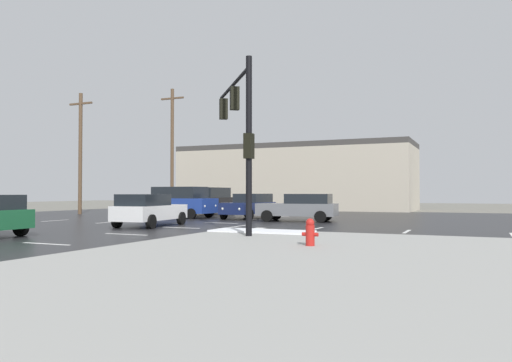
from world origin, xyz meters
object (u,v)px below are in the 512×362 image
at_px(suv_blue, 180,201).
at_px(sedan_navy, 250,205).
at_px(utility_pole_far, 80,151).
at_px(traffic_signal_mast, 240,122).
at_px(suv_black, 211,200).
at_px(utility_pole_distant, 172,148).
at_px(fire_hydrant, 310,232).
at_px(sedan_grey, 300,207).
at_px(sedan_white, 149,209).

distance_m(suv_blue, sedan_navy, 4.73).
xyz_separation_m(sedan_navy, utility_pole_far, (-14.64, 0.54, 4.03)).
bearing_deg(sedan_navy, suv_blue, -75.01).
bearing_deg(sedan_navy, traffic_signal_mast, 25.89).
relative_size(suv_blue, utility_pole_far, 0.53).
xyz_separation_m(suv_black, utility_pole_distant, (-4.91, 2.15, 4.34)).
height_order(fire_hydrant, utility_pole_distant, utility_pole_distant).
bearing_deg(utility_pole_far, sedan_grey, -7.06).
bearing_deg(utility_pole_distant, traffic_signal_mast, -49.98).
height_order(sedan_white, sedan_grey, same).
height_order(fire_hydrant, utility_pole_far, utility_pole_far).
distance_m(suv_black, utility_pole_far, 10.79).
relative_size(suv_blue, utility_pole_distant, 0.47).
relative_size(traffic_signal_mast, sedan_navy, 1.39).
relative_size(fire_hydrant, utility_pole_far, 0.08).
relative_size(suv_black, utility_pole_far, 0.52).
distance_m(sedan_white, utility_pole_distant, 18.10).
relative_size(sedan_white, sedan_grey, 1.00).
relative_size(suv_black, sedan_white, 1.04).
relative_size(fire_hydrant, sedan_navy, 0.17).
bearing_deg(suv_blue, utility_pole_distant, 130.56).
xyz_separation_m(fire_hydrant, sedan_white, (-10.26, 6.25, 0.32)).
height_order(suv_black, sedan_navy, suv_black).
bearing_deg(sedan_navy, utility_pole_far, -89.27).
bearing_deg(suv_black, traffic_signal_mast, 31.45).
bearing_deg(utility_pole_far, suv_black, 21.51).
relative_size(fire_hydrant, suv_black, 0.16).
bearing_deg(utility_pole_far, sedan_navy, -2.12).
distance_m(suv_blue, utility_pole_distant, 10.19).
bearing_deg(sedan_grey, suv_black, -38.82).
bearing_deg(suv_blue, fire_hydrant, -42.38).
xyz_separation_m(fire_hydrant, utility_pole_far, (-23.52, 15.56, 4.35)).
bearing_deg(suv_blue, utility_pole_far, 175.03).
relative_size(sedan_grey, utility_pole_far, 0.50).
relative_size(utility_pole_far, utility_pole_distant, 0.90).
bearing_deg(sedan_white, utility_pole_distant, 23.92).
bearing_deg(utility_pole_distant, sedan_white, -59.97).
height_order(suv_black, utility_pole_far, utility_pole_far).
height_order(fire_hydrant, suv_blue, suv_blue).
bearing_deg(traffic_signal_mast, sedan_white, 28.72).
bearing_deg(traffic_signal_mast, fire_hydrant, -168.88).
bearing_deg(sedan_grey, traffic_signal_mast, 89.50).
bearing_deg(utility_pole_distant, suv_blue, -53.17).
distance_m(traffic_signal_mast, utility_pole_far, 22.97).
height_order(traffic_signal_mast, suv_black, traffic_signal_mast).
xyz_separation_m(sedan_navy, utility_pole_distant, (-10.14, 6.39, 4.58)).
bearing_deg(sedan_grey, sedan_navy, -29.58).
bearing_deg(fire_hydrant, sedan_grey, 110.19).
height_order(suv_black, sedan_grey, suv_black).
bearing_deg(sedan_navy, fire_hydrant, 33.44).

